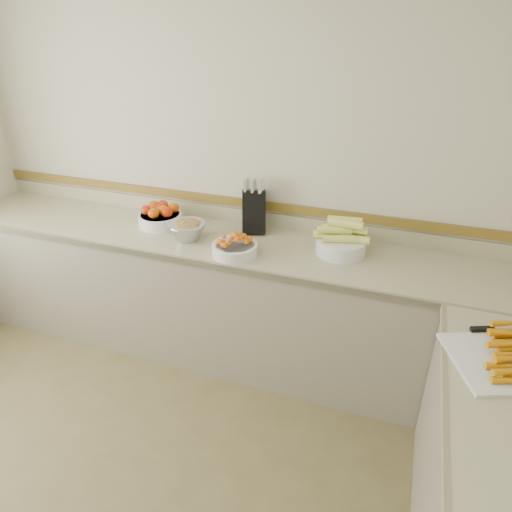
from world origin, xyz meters
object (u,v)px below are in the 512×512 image
(corn_bowl, at_px, (341,241))
(tomato_bowl, at_px, (160,215))
(cherry_tomato_bowl, at_px, (235,247))
(knife_block, at_px, (254,210))
(rhubarb_bowl, at_px, (187,229))

(corn_bowl, bearing_deg, tomato_bowl, 179.53)
(cherry_tomato_bowl, height_order, corn_bowl, corn_bowl)
(corn_bowl, bearing_deg, knife_block, 168.10)
(corn_bowl, distance_m, rhubarb_bowl, 0.99)
(knife_block, relative_size, corn_bowl, 1.09)
(tomato_bowl, xyz_separation_m, rhubarb_bowl, (0.29, -0.15, 0.00))
(tomato_bowl, relative_size, rhubarb_bowl, 1.24)
(rhubarb_bowl, bearing_deg, cherry_tomato_bowl, -15.15)
(tomato_bowl, xyz_separation_m, cherry_tomato_bowl, (0.66, -0.25, -0.02))
(rhubarb_bowl, bearing_deg, corn_bowl, 8.32)
(cherry_tomato_bowl, bearing_deg, tomato_bowl, 159.02)
(knife_block, bearing_deg, corn_bowl, -11.90)
(cherry_tomato_bowl, height_order, rhubarb_bowl, cherry_tomato_bowl)
(tomato_bowl, bearing_deg, corn_bowl, -0.47)
(knife_block, height_order, corn_bowl, knife_block)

